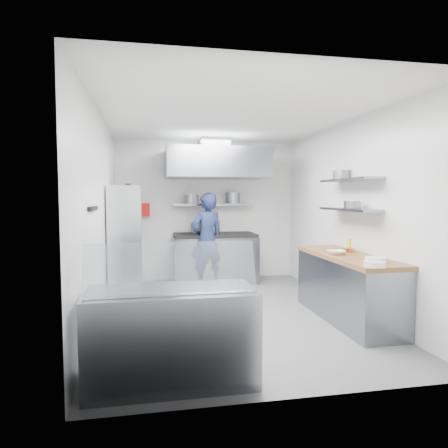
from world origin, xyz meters
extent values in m
plane|color=#555557|center=(0.00, 0.00, 0.00)|extent=(5.00, 5.00, 0.00)
plane|color=silver|center=(0.00, 0.00, 2.80)|extent=(5.00, 5.00, 0.00)
cube|color=white|center=(0.00, 2.50, 1.40)|extent=(3.60, 2.80, 0.02)
cube|color=white|center=(0.00, -2.50, 1.40)|extent=(3.60, 2.80, 0.02)
cube|color=white|center=(-1.80, 0.00, 1.40)|extent=(2.80, 5.00, 0.02)
cube|color=white|center=(1.80, 0.00, 1.40)|extent=(2.80, 5.00, 0.02)
cube|color=gray|center=(0.10, 2.10, 0.45)|extent=(1.60, 0.80, 0.90)
cube|color=black|center=(0.10, 2.10, 0.93)|extent=(1.57, 0.78, 0.06)
cylinder|color=slate|center=(-0.18, 2.36, 1.06)|extent=(0.30, 0.30, 0.20)
cylinder|color=slate|center=(0.09, 2.42, 1.08)|extent=(0.35, 0.35, 0.24)
cube|color=gray|center=(0.10, 2.34, 1.52)|extent=(1.60, 0.30, 0.04)
cylinder|color=slate|center=(-0.34, 2.22, 1.63)|extent=(0.28, 0.28, 0.18)
cylinder|color=slate|center=(0.51, 2.32, 1.65)|extent=(0.29, 0.29, 0.22)
cube|color=gray|center=(0.10, 1.93, 2.30)|extent=(1.90, 1.15, 0.55)
cube|color=slate|center=(0.10, 2.15, 2.68)|extent=(0.55, 0.55, 0.24)
cube|color=red|center=(-1.25, 2.44, 1.42)|extent=(0.22, 0.10, 0.26)
imported|color=#182148|center=(-0.11, 1.71, 0.88)|extent=(0.74, 0.61, 1.75)
cube|color=silver|center=(-1.53, 0.98, 0.93)|extent=(0.50, 0.90, 1.85)
cube|color=white|center=(-1.53, 0.95, 0.80)|extent=(0.17, 0.22, 0.20)
cube|color=yellow|center=(-1.53, 1.34, 1.30)|extent=(0.15, 0.19, 0.17)
cylinder|color=black|center=(-1.48, 1.06, 1.80)|extent=(0.10, 0.10, 0.18)
cube|color=black|center=(-1.78, -0.90, 1.55)|extent=(0.04, 0.55, 0.05)
cube|color=gray|center=(1.48, -0.60, 0.42)|extent=(0.62, 2.00, 0.84)
cube|color=brown|center=(1.48, -0.60, 0.87)|extent=(0.65, 2.04, 0.06)
cylinder|color=white|center=(1.31, -1.53, 0.93)|extent=(0.24, 0.24, 0.06)
cylinder|color=white|center=(1.48, -1.26, 0.93)|extent=(0.24, 0.24, 0.06)
cylinder|color=#BC6935|center=(1.60, -0.41, 0.93)|extent=(0.16, 0.16, 0.06)
cylinder|color=yellow|center=(1.65, -0.31, 0.99)|extent=(0.06, 0.06, 0.18)
imported|color=white|center=(1.33, -0.57, 0.93)|extent=(0.24, 0.24, 0.06)
cube|color=gray|center=(1.64, -0.30, 1.50)|extent=(0.30, 1.30, 0.04)
cube|color=gray|center=(1.64, -0.30, 1.92)|extent=(0.30, 1.30, 0.04)
cylinder|color=slate|center=(1.61, -0.46, 1.57)|extent=(0.23, 0.23, 0.10)
cylinder|color=slate|center=(1.70, 0.06, 2.01)|extent=(0.25, 0.25, 0.14)
cube|color=gray|center=(-0.97, -2.00, 0.42)|extent=(1.50, 0.70, 0.85)
cube|color=silver|center=(-0.97, -2.12, 1.07)|extent=(1.47, 0.19, 0.42)
camera|label=1|loc=(-1.17, -5.55, 1.69)|focal=32.00mm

